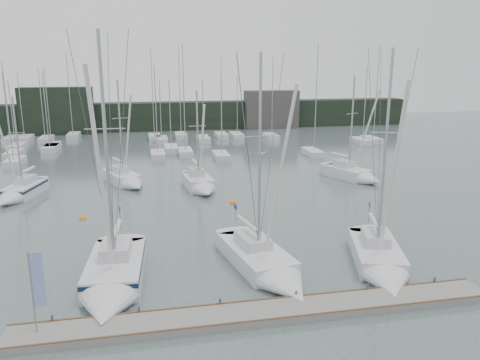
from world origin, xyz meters
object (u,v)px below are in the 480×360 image
sailboat_mid_e (356,175)px  sailboat_mid_b (127,181)px  sailboat_near_left (112,282)px  dock_banner (36,284)px  sailboat_near_right (381,265)px  sailboat_mid_c (201,185)px  buoy_b (233,203)px  sailboat_mid_a (18,193)px  buoy_c (83,219)px  sailboat_near_center (270,269)px

sailboat_mid_e → sailboat_mid_b: bearing=151.3°
sailboat_near_left → dock_banner: 5.29m
sailboat_near_right → sailboat_mid_c: size_ratio=1.35×
buoy_b → dock_banner: 22.82m
sailboat_mid_a → sailboat_mid_b: bearing=30.5°
sailboat_mid_b → sailboat_mid_c: sailboat_mid_b is taller
sailboat_mid_e → buoy_c: bearing=172.8°
sailboat_near_right → sailboat_mid_c: bearing=129.3°
sailboat_near_left → sailboat_near_right: sailboat_near_left is taller
sailboat_near_center → dock_banner: sailboat_near_center is taller
sailboat_near_left → sailboat_mid_b: size_ratio=1.32×
sailboat_near_left → sailboat_mid_c: (7.16, 19.58, -0.06)m
buoy_b → sailboat_near_left: bearing=-122.4°
sailboat_mid_c → dock_banner: sailboat_mid_c is taller
sailboat_mid_b → buoy_c: 10.43m
sailboat_mid_a → dock_banner: 25.14m
sailboat_near_left → dock_banner: (-2.89, -3.91, 2.08)m
sailboat_mid_c → buoy_b: size_ratio=16.09×
sailboat_mid_b → buoy_b: bearing=-64.1°
sailboat_near_left → buoy_b: bearing=61.3°
sailboat_near_left → buoy_c: size_ratio=26.68×
sailboat_near_right → buoy_c: bearing=160.3°
sailboat_mid_b → buoy_c: size_ratio=20.15×
sailboat_near_right → sailboat_mid_a: (-25.05, 20.96, 0.03)m
buoy_b → sailboat_mid_b: bearing=139.6°
dock_banner → sailboat_mid_c: bearing=57.1°
sailboat_near_right → sailboat_mid_c: (-8.36, 20.30, 0.04)m
sailboat_near_center → sailboat_near_right: (6.62, -0.87, 0.02)m
sailboat_near_right → sailboat_mid_a: 32.66m
sailboat_near_left → sailboat_mid_b: (0.08, 23.07, -0.10)m
sailboat_near_left → sailboat_mid_a: size_ratio=1.50×
sailboat_near_right → sailboat_mid_a: size_ratio=1.40×
sailboat_mid_a → sailboat_mid_e: bearing=14.5°
sailboat_near_left → sailboat_mid_c: bearing=73.6°
sailboat_near_left → sailboat_mid_a: (-9.53, 20.23, -0.08)m
dock_banner → sailboat_near_center: bearing=9.3°
sailboat_mid_a → sailboat_mid_c: size_ratio=0.96×
sailboat_near_center → sailboat_mid_b: 24.57m
sailboat_mid_e → buoy_b: (-14.25, -5.42, -0.55)m
sailboat_near_center → dock_banner: (-11.79, -4.05, 2.21)m
sailboat_near_center → buoy_c: (-12.00, 13.01, -0.50)m
buoy_c → sailboat_mid_a: bearing=132.3°
sailboat_mid_a → buoy_b: (19.06, -5.20, -0.54)m
sailboat_near_center → buoy_c: sailboat_near_center is taller
sailboat_mid_b → sailboat_mid_e: bearing=-30.0°
sailboat_near_left → buoy_c: sailboat_near_left is taller
sailboat_mid_c → buoy_c: size_ratio=18.54×
sailboat_near_right → sailboat_mid_b: sailboat_near_right is taller
sailboat_near_right → buoy_c: 23.22m
sailboat_mid_a → buoy_c: sailboat_mid_a is taller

